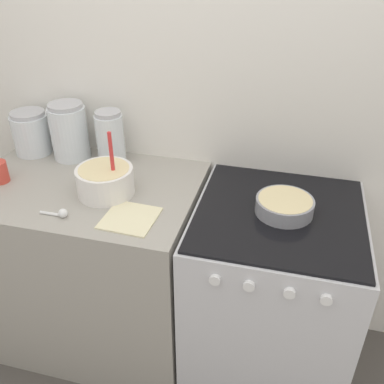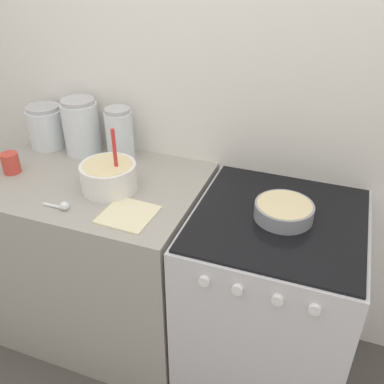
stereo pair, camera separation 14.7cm
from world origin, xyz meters
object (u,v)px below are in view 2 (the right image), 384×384
(stove, at_px, (268,301))
(tin_can, at_px, (11,163))
(storage_jar_left, at_px, (47,129))
(storage_jar_middle, at_px, (82,130))
(storage_jar_right, at_px, (120,138))
(mixing_bowl, at_px, (109,175))
(baking_pan, at_px, (284,211))

(stove, distance_m, tin_can, 1.32)
(storage_jar_left, xyz_separation_m, storage_jar_middle, (0.21, 0.00, 0.03))
(stove, height_order, storage_jar_right, storage_jar_right)
(storage_jar_left, distance_m, storage_jar_right, 0.42)
(storage_jar_middle, height_order, tin_can, storage_jar_middle)
(mixing_bowl, bearing_deg, tin_can, -177.16)
(stove, xyz_separation_m, storage_jar_left, (-1.23, 0.24, 0.54))
(storage_jar_right, bearing_deg, tin_can, -143.37)
(stove, bearing_deg, storage_jar_middle, 166.98)
(storage_jar_left, xyz_separation_m, tin_can, (0.02, -0.30, -0.04))
(storage_jar_left, bearing_deg, mixing_bowl, -28.31)
(storage_jar_middle, relative_size, storage_jar_right, 1.07)
(storage_jar_middle, xyz_separation_m, storage_jar_right, (0.21, 0.00, -0.01))
(stove, distance_m, storage_jar_left, 1.37)
(mixing_bowl, xyz_separation_m, baking_pan, (0.73, 0.04, -0.03))
(stove, distance_m, storage_jar_right, 1.02)
(mixing_bowl, xyz_separation_m, tin_can, (-0.49, -0.02, -0.02))
(stove, distance_m, mixing_bowl, 0.89)
(mixing_bowl, height_order, baking_pan, mixing_bowl)
(storage_jar_right, xyz_separation_m, tin_can, (-0.40, -0.30, -0.06))
(baking_pan, height_order, storage_jar_left, storage_jar_left)
(stove, relative_size, storage_jar_middle, 3.36)
(stove, bearing_deg, tin_can, -177.04)
(storage_jar_middle, xyz_separation_m, tin_can, (-0.19, -0.30, -0.07))
(tin_can, bearing_deg, baking_pan, 2.99)
(baking_pan, distance_m, tin_can, 1.23)
(storage_jar_middle, distance_m, tin_can, 0.36)
(storage_jar_left, height_order, tin_can, storage_jar_left)
(tin_can, bearing_deg, storage_jar_left, 93.13)
(baking_pan, bearing_deg, stove, -174.31)
(baking_pan, xyz_separation_m, storage_jar_right, (-0.83, 0.23, 0.07))
(mixing_bowl, bearing_deg, storage_jar_left, 151.69)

